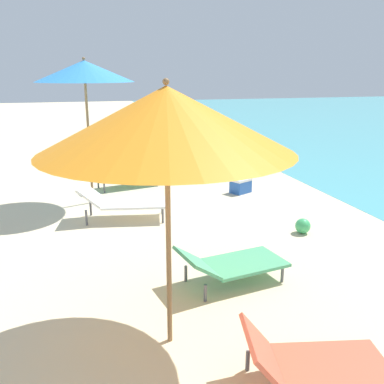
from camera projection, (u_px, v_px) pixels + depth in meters
umbrella_second at (167, 120)px, 3.70m from camera, size 2.27×2.27×2.54m
lounger_second_shoreside at (231, 263)px, 5.40m from camera, size 1.46×0.87×0.50m
lounger_second_inland at (312, 363)px, 3.55m from camera, size 1.33×0.90×0.56m
umbrella_farthest at (84, 71)px, 8.08m from camera, size 1.88×1.88×2.86m
lounger_farthest_shoreside at (127, 173)px, 9.87m from camera, size 1.70×0.91×0.61m
lounger_farthest_inland at (122, 201)px, 7.71m from camera, size 1.67×0.91×0.65m
person_walking_near at (197, 127)px, 12.58m from camera, size 0.35×0.42×1.66m
beach_ball at (303, 226)px, 7.09m from camera, size 0.25×0.25×0.25m
cooler_box at (241, 186)px, 9.46m from camera, size 0.52×0.47×0.32m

